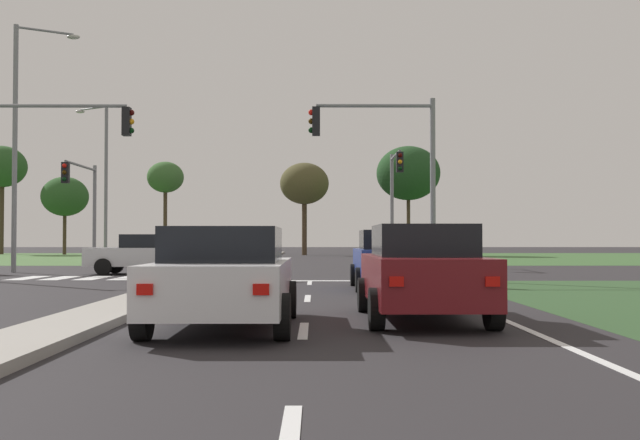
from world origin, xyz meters
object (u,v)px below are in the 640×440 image
at_px(pedestrian_at_median, 251,241).
at_px(car_white_fifth, 225,276).
at_px(traffic_signal_far_left, 84,194).
at_px(treeline_near, 2,167).
at_px(traffic_signal_far_right, 395,188).
at_px(treeline_fourth, 304,184).
at_px(car_maroon_near, 422,272).
at_px(car_blue_sixth, 391,259).
at_px(street_lamp_third, 103,174).
at_px(treeline_second, 65,197).
at_px(street_lamp_second, 20,134).
at_px(traffic_signal_near_left, 33,154).
at_px(treeline_third, 165,178).
at_px(traffic_signal_near_right, 390,156).
at_px(car_silver_second, 147,254).
at_px(treeline_fifth, 408,173).

bearing_deg(pedestrian_at_median, car_white_fifth, -56.18).
distance_m(traffic_signal_far_left, treeline_near, 36.89).
distance_m(traffic_signal_far_right, treeline_fourth, 28.25).
bearing_deg(car_white_fifth, car_maroon_near, 18.68).
relative_size(car_blue_sixth, street_lamp_third, 0.46).
bearing_deg(traffic_signal_far_left, traffic_signal_far_right, 1.67).
distance_m(treeline_near, treeline_second, 7.08).
height_order(street_lamp_second, treeline_fourth, street_lamp_second).
relative_size(street_lamp_second, treeline_fourth, 1.28).
xyz_separation_m(car_maroon_near, traffic_signal_near_left, (-11.19, 12.21, 3.38)).
bearing_deg(treeline_fourth, treeline_second, 173.52).
xyz_separation_m(traffic_signal_far_left, treeline_third, (-2.59, 32.41, 3.45)).
bearing_deg(traffic_signal_near_right, street_lamp_third, 127.98).
bearing_deg(treeline_third, traffic_signal_far_right, -60.90).
bearing_deg(traffic_signal_far_right, car_white_fifth, -101.93).
relative_size(treeline_near, treeline_third, 1.17).
height_order(car_white_fifth, traffic_signal_near_right, traffic_signal_near_right).
relative_size(traffic_signal_far_right, treeline_fourth, 0.71).
bearing_deg(treeline_near, treeline_fourth, -8.08).
distance_m(car_silver_second, street_lamp_second, 7.65).
bearing_deg(treeline_fifth, traffic_signal_near_left, -114.19).
bearing_deg(treeline_fourth, treeline_third, 161.86).
distance_m(car_blue_sixth, treeline_second, 52.63).
distance_m(car_white_fifth, treeline_fourth, 53.12).
relative_size(traffic_signal_far_left, treeline_near, 0.52).
bearing_deg(treeline_near, treeline_fifth, -7.47).
distance_m(traffic_signal_near_right, traffic_signal_near_left, 11.88).
height_order(car_silver_second, treeline_fourth, treeline_fourth).
xyz_separation_m(traffic_signal_near_left, treeline_second, (-13.12, 42.02, 1.01)).
height_order(treeline_near, treeline_second, treeline_near).
relative_size(traffic_signal_far_left, pedestrian_at_median, 2.78).
bearing_deg(car_silver_second, traffic_signal_near_right, -115.82).
relative_size(traffic_signal_near_right, treeline_third, 0.71).
bearing_deg(car_maroon_near, pedestrian_at_median, 100.77).
relative_size(car_white_fifth, traffic_signal_far_left, 0.89).
bearing_deg(treeline_near, street_lamp_second, -66.09).
xyz_separation_m(car_maroon_near, treeline_third, (-15.65, 56.01, 6.21)).
bearing_deg(traffic_signal_near_left, traffic_signal_near_right, -0.00).
relative_size(traffic_signal_near_right, treeline_fifth, 0.65).
xyz_separation_m(car_white_fifth, car_blue_sixth, (3.45, 8.97, 0.03)).
bearing_deg(treeline_second, street_lamp_third, -66.37).
relative_size(traffic_signal_near_left, treeline_second, 0.87).
relative_size(traffic_signal_far_right, pedestrian_at_median, 3.09).
bearing_deg(pedestrian_at_median, car_silver_second, -75.57).
relative_size(car_maroon_near, car_white_fifth, 0.98).
distance_m(street_lamp_second, treeline_near, 41.14).
bearing_deg(pedestrian_at_median, street_lamp_third, -172.30).
height_order(traffic_signal_far_left, treeline_fourth, treeline_fourth).
height_order(car_maroon_near, traffic_signal_far_left, traffic_signal_far_left).
height_order(car_silver_second, treeline_second, treeline_second).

